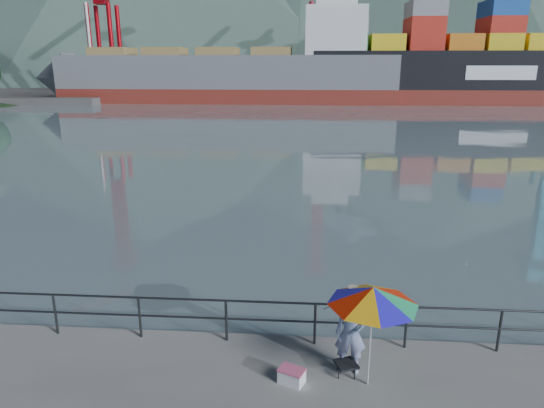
{
  "coord_description": "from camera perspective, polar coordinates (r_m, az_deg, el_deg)",
  "views": [
    {
      "loc": [
        2.74,
        -7.94,
        6.13
      ],
      "look_at": [
        1.72,
        6.0,
        2.0
      ],
      "focal_mm": 32.0,
      "sensor_mm": 36.0,
      "label": 1
    }
  ],
  "objects": [
    {
      "name": "harbor_water",
      "position": [
        138.11,
        3.12,
        13.9
      ],
      "size": [
        500.0,
        280.0,
        0.0
      ],
      "primitive_type": "cube",
      "color": "slate",
      "rests_on": "ground"
    },
    {
      "name": "far_dock",
      "position": [
        101.39,
        8.48,
        12.83
      ],
      "size": [
        200.0,
        40.0,
        0.4
      ],
      "primitive_type": "cube",
      "color": "#514F4C",
      "rests_on": "ground"
    },
    {
      "name": "guardrail",
      "position": [
        11.49,
        -10.46,
        -13.07
      ],
      "size": [
        22.0,
        0.06,
        1.03
      ],
      "color": "#2D3033",
      "rests_on": "ground"
    },
    {
      "name": "port_cranes",
      "position": [
        96.69,
        22.75,
        21.14
      ],
      "size": [
        116.0,
        28.0,
        38.4
      ],
      "color": "#AF0912",
      "rests_on": "ground"
    },
    {
      "name": "container_stacks",
      "position": [
        106.79,
        22.19,
        13.63
      ],
      "size": [
        58.0,
        8.4,
        7.8
      ],
      "color": "gray",
      "rests_on": "ground"
    },
    {
      "name": "fisherman",
      "position": [
        10.22,
        9.27,
        -14.76
      ],
      "size": [
        0.67,
        0.48,
        1.74
      ],
      "primitive_type": "imported",
      "rotation": [
        0.0,
        0.0,
        -0.1
      ],
      "color": "navy",
      "rests_on": "ground"
    },
    {
      "name": "beach_umbrella",
      "position": [
        9.38,
        11.82,
        -10.55
      ],
      "size": [
        1.8,
        1.8,
        2.11
      ],
      "color": "white",
      "rests_on": "ground"
    },
    {
      "name": "folding_stool",
      "position": [
        10.5,
        8.72,
        -18.55
      ],
      "size": [
        0.52,
        0.52,
        0.27
      ],
      "color": "black",
      "rests_on": "ground"
    },
    {
      "name": "cooler_bag",
      "position": [
        10.18,
        2.33,
        -19.63
      ],
      "size": [
        0.57,
        0.49,
        0.28
      ],
      "primitive_type": "cube",
      "rotation": [
        0.0,
        0.0,
        -0.42
      ],
      "color": "white",
      "rests_on": "ground"
    },
    {
      "name": "fishing_rod",
      "position": [
        11.65,
        7.57,
        -15.45
      ],
      "size": [
        0.58,
        1.45,
        1.09
      ],
      "primitive_type": "cylinder",
      "rotation": [
        0.96,
        0.0,
        0.38
      ],
      "color": "black",
      "rests_on": "ground"
    },
    {
      "name": "bulk_carrier",
      "position": [
        79.7,
        -3.81,
        14.98
      ],
      "size": [
        52.5,
        9.09,
        14.5
      ],
      "color": "maroon",
      "rests_on": "ground"
    },
    {
      "name": "container_ship",
      "position": [
        84.85,
        25.44,
        14.77
      ],
      "size": [
        54.41,
        9.07,
        18.1
      ],
      "color": "maroon",
      "rests_on": "ground"
    }
  ]
}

